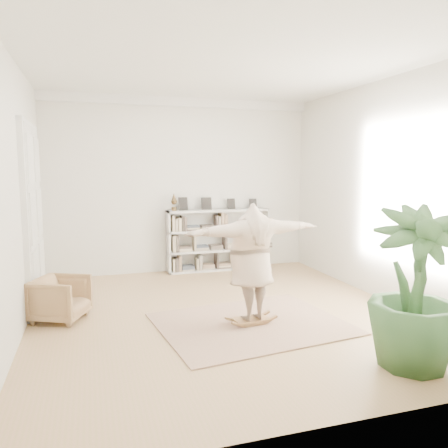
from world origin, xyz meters
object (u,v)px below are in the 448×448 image
(bookshelf, at_px, (218,240))
(rocker_board, at_px, (251,320))
(armchair, at_px, (61,299))
(person, at_px, (252,259))
(houseplant, at_px, (415,288))

(bookshelf, bearing_deg, rocker_board, -98.57)
(armchair, relative_size, person, 0.35)
(armchair, height_order, person, person)
(rocker_board, xyz_separation_m, person, (0.00, -0.00, 0.86))
(bookshelf, height_order, rocker_board, bookshelf)
(armchair, bearing_deg, person, -86.29)
(bookshelf, bearing_deg, houseplant, -81.95)
(armchair, bearing_deg, houseplant, -100.97)
(bookshelf, xyz_separation_m, armchair, (-3.04, -2.36, -0.32))
(armchair, distance_m, rocker_board, 2.73)
(rocker_board, bearing_deg, armchair, 151.71)
(person, bearing_deg, bookshelf, -105.70)
(rocker_board, bearing_deg, houseplant, -61.96)
(bookshelf, xyz_separation_m, rocker_board, (-0.50, -3.34, -0.57))
(person, distance_m, houseplant, 2.12)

